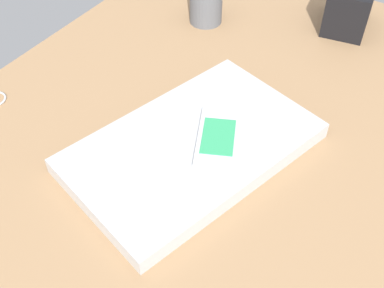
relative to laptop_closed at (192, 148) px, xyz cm
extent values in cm
cube|color=#9E7751|center=(-3.67, -1.56, -2.76)|extent=(120.00, 80.00, 3.00)
cube|color=#B7BABC|center=(0.00, 0.00, 0.00)|extent=(38.90, 29.75, 2.53)
cube|color=silver|center=(1.98, -3.04, 1.71)|extent=(12.71, 9.98, 0.90)
cube|color=#33A566|center=(1.98, -3.04, 2.23)|extent=(8.27, 7.02, 0.14)
cube|color=black|center=(44.10, -6.52, 2.99)|extent=(12.64, 9.46, 8.50)
camera|label=1|loc=(-40.15, -25.72, 49.70)|focal=45.62mm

